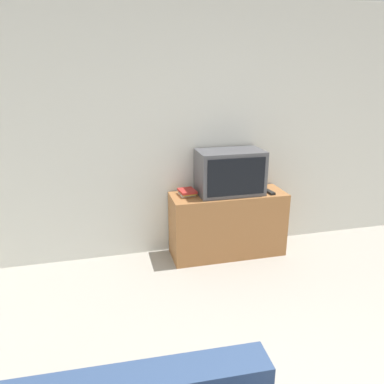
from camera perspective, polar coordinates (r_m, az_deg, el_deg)
The scene contains 5 objects.
wall_back at distance 3.92m, azimuth -0.64°, elevation 9.03°, with size 9.00×0.06×2.60m.
tv_stand at distance 4.05m, azimuth 5.43°, elevation -4.87°, with size 1.21×0.43×0.69m.
television at distance 3.88m, azimuth 5.80°, elevation 3.03°, with size 0.67×0.40×0.45m.
book_stack at distance 3.85m, azimuth -0.71°, elevation -0.03°, with size 0.18×0.21×0.06m.
remote_on_stand at distance 4.00m, azimuth 11.74°, elevation -0.00°, with size 0.07×0.16×0.02m.
Camera 1 is at (-0.89, -0.73, 1.93)m, focal length 35.00 mm.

